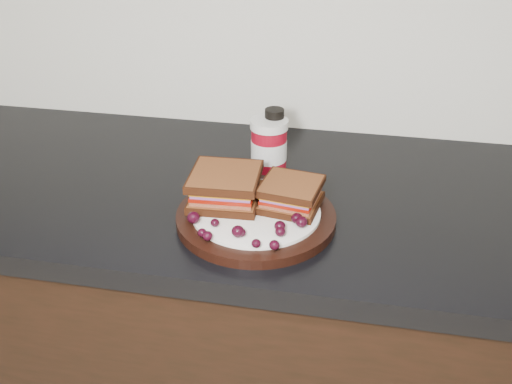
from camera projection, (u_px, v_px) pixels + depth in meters
base_cabinets at (213, 353)px, 1.37m from camera, size 3.96×0.58×0.86m
countertop at (204, 191)px, 1.14m from camera, size 3.98×0.60×0.04m
plate at (256, 217)px, 1.00m from camera, size 0.28×0.28×0.02m
sandwich_left at (225, 187)px, 1.01m from camera, size 0.13×0.13×0.06m
sandwich_right at (291, 194)px, 0.99m from camera, size 0.11×0.11×0.05m
grape_0 at (194, 218)px, 0.95m from camera, size 0.02×0.02×0.02m
grape_1 at (215, 223)px, 0.95m from camera, size 0.01×0.01×0.01m
grape_2 at (202, 233)px, 0.92m from camera, size 0.02×0.02×0.01m
grape_3 at (208, 236)px, 0.91m from camera, size 0.02×0.02×0.02m
grape_4 at (238, 231)px, 0.92m from camera, size 0.02×0.02×0.02m
grape_5 at (241, 233)px, 0.92m from camera, size 0.02×0.02×0.01m
grape_6 at (256, 243)px, 0.89m from camera, size 0.02×0.02×0.01m
grape_7 at (274, 245)px, 0.89m from camera, size 0.02×0.02×0.02m
grape_8 at (280, 232)px, 0.92m from camera, size 0.02×0.02×0.02m
grape_9 at (280, 226)px, 0.93m from camera, size 0.02×0.02×0.02m
grape_10 at (302, 222)px, 0.94m from camera, size 0.02×0.02×0.02m
grape_11 at (297, 218)px, 0.95m from camera, size 0.02×0.02×0.02m
grape_12 at (301, 213)px, 0.97m from camera, size 0.02×0.02×0.02m
grape_13 at (309, 205)px, 0.99m from camera, size 0.02×0.02×0.01m
grape_14 at (299, 201)px, 1.01m from camera, size 0.01×0.01×0.01m
grape_15 at (286, 201)px, 1.00m from camera, size 0.02×0.02×0.02m
grape_16 at (231, 190)px, 1.04m from camera, size 0.02×0.02×0.02m
grape_17 at (234, 192)px, 1.03m from camera, size 0.02×0.02×0.02m
grape_18 at (206, 197)px, 1.02m from camera, size 0.02×0.02×0.02m
grape_19 at (207, 198)px, 1.01m from camera, size 0.02×0.02×0.02m
grape_20 at (220, 209)px, 0.98m from camera, size 0.02×0.02×0.02m
grape_21 at (231, 195)px, 1.03m from camera, size 0.01×0.01×0.01m
grape_22 at (228, 196)px, 1.02m from camera, size 0.02×0.02×0.02m
grape_23 at (202, 196)px, 1.02m from camera, size 0.02×0.02×0.02m
condiment_jar at (269, 146)px, 1.15m from camera, size 0.09×0.09×0.11m
oil_bottle at (274, 139)px, 1.15m from camera, size 0.05×0.05×0.13m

